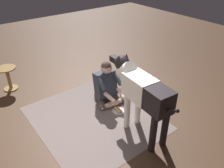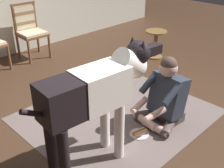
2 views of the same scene
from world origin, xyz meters
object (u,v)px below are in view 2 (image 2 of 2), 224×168
at_px(round_side_table, 156,42).
at_px(dining_chair_right_of_pair, 29,28).
at_px(person_sitting_on_floor, 165,97).
at_px(hot_dog_on_plate, 139,133).
at_px(large_dog, 96,93).

bearing_deg(round_side_table, dining_chair_right_of_pair, 133.90).
height_order(person_sitting_on_floor, hot_dog_on_plate, person_sitting_on_floor).
xyz_separation_m(large_dog, hot_dog_on_plate, (0.60, -0.05, -0.75)).
xyz_separation_m(dining_chair_right_of_pair, person_sitting_on_floor, (-0.02, -3.04, -0.19)).
distance_m(dining_chair_right_of_pair, large_dog, 3.13).
bearing_deg(large_dog, hot_dog_on_plate, -4.90).
height_order(dining_chair_right_of_pair, person_sitting_on_floor, dining_chair_right_of_pair).
height_order(dining_chair_right_of_pair, hot_dog_on_plate, dining_chair_right_of_pair).
distance_m(person_sitting_on_floor, round_side_table, 2.12).
xyz_separation_m(person_sitting_on_floor, round_side_table, (1.62, 1.37, -0.05)).
bearing_deg(dining_chair_right_of_pair, person_sitting_on_floor, -90.30).
relative_size(large_dog, round_side_table, 3.05).
bearing_deg(dining_chair_right_of_pair, hot_dog_on_plate, -97.94).
bearing_deg(person_sitting_on_floor, hot_dog_on_plate, 175.10).
distance_m(dining_chair_right_of_pair, hot_dog_on_plate, 3.08).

